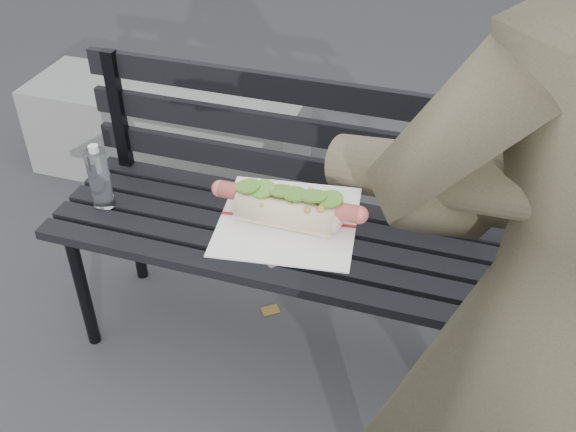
{
  "coord_description": "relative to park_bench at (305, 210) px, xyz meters",
  "views": [
    {
      "loc": [
        0.33,
        -0.71,
        1.69
      ],
      "look_at": [
        0.1,
        0.0,
        1.13
      ],
      "focal_mm": 42.0,
      "sensor_mm": 36.0,
      "label": 1
    }
  ],
  "objects": [
    {
      "name": "park_bench",
      "position": [
        0.0,
        0.0,
        0.0
      ],
      "size": [
        1.5,
        0.44,
        0.88
      ],
      "color": "black",
      "rests_on": "ground"
    },
    {
      "name": "held_hotdog",
      "position": [
        0.41,
        -0.73,
        0.64
      ],
      "size": [
        0.64,
        0.32,
        0.2
      ],
      "color": "#42402C"
    },
    {
      "name": "concrete_block",
      "position": [
        -0.86,
        0.77,
        -0.32
      ],
      "size": [
        1.2,
        0.4,
        0.4
      ],
      "primitive_type": "cube",
      "color": "slate",
      "rests_on": "ground"
    },
    {
      "name": "person",
      "position": [
        0.62,
        -0.69,
        0.38
      ],
      "size": [
        0.75,
        0.59,
        1.8
      ],
      "primitive_type": "imported",
      "rotation": [
        0.0,
        0.0,
        3.41
      ],
      "color": "#42402C",
      "rests_on": "ground"
    }
  ]
}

